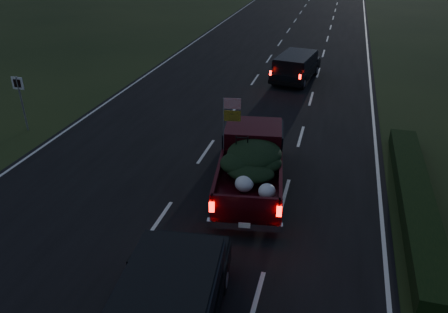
% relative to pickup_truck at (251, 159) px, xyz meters
% --- Properties ---
extents(ground, '(120.00, 120.00, 0.00)m').
position_rel_pickup_truck_xyz_m(ground, '(-2.34, -2.81, -1.09)').
color(ground, black).
rests_on(ground, ground).
extents(road_asphalt, '(14.00, 120.00, 0.02)m').
position_rel_pickup_truck_xyz_m(road_asphalt, '(-2.34, -2.81, -1.08)').
color(road_asphalt, black).
rests_on(road_asphalt, ground).
extents(hedge_row, '(1.00, 10.00, 0.60)m').
position_rel_pickup_truck_xyz_m(hedge_row, '(5.46, 0.19, -0.79)').
color(hedge_row, black).
rests_on(hedge_row, ground).
extents(route_sign, '(0.55, 0.08, 2.50)m').
position_rel_pickup_truck_xyz_m(route_sign, '(-10.84, 2.19, 0.56)').
color(route_sign, gray).
rests_on(route_sign, ground).
extents(pickup_truck, '(2.92, 5.82, 2.92)m').
position_rel_pickup_truck_xyz_m(pickup_truck, '(0.00, 0.00, 0.00)').
color(pickup_truck, '#34070D').
rests_on(pickup_truck, ground).
extents(lead_suv, '(2.60, 4.79, 1.31)m').
position_rel_pickup_truck_xyz_m(lead_suv, '(0.00, 12.67, -0.11)').
color(lead_suv, black).
rests_on(lead_suv, ground).
extents(rear_suv, '(2.63, 5.06, 1.40)m').
position_rel_pickup_truck_xyz_m(rear_suv, '(-0.35, -6.93, -0.04)').
color(rear_suv, black).
rests_on(rear_suv, ground).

